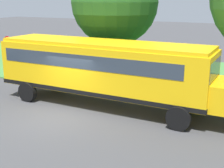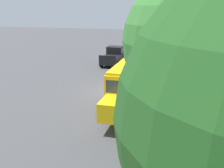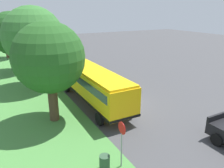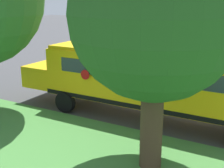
{
  "view_description": "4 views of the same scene",
  "coord_description": "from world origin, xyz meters",
  "views": [
    {
      "loc": [
        10.37,
        8.23,
        5.1
      ],
      "look_at": [
        -1.92,
        1.79,
        1.3
      ],
      "focal_mm": 50.0,
      "sensor_mm": 36.0,
      "label": 1
    },
    {
      "loc": [
        -5.6,
        20.65,
        7.01
      ],
      "look_at": [
        -1.1,
        4.21,
        1.91
      ],
      "focal_mm": 42.0,
      "sensor_mm": 36.0,
      "label": 2
    },
    {
      "loc": [
        -9.72,
        -15.71,
        8.1
      ],
      "look_at": [
        -0.5,
        1.19,
        1.54
      ],
      "focal_mm": 35.0,
      "sensor_mm": 36.0,
      "label": 3
    },
    {
      "loc": [
        -14.89,
        -3.75,
        5.4
      ],
      "look_at": [
        -1.61,
        3.76,
        1.1
      ],
      "focal_mm": 50.0,
      "sensor_mm": 36.0,
      "label": 4
    }
  ],
  "objects": [
    {
      "name": "ground_plane",
      "position": [
        0.0,
        0.0,
        0.0
      ],
      "size": [
        120.0,
        120.0,
        0.0
      ],
      "primitive_type": "plane",
      "color": "#424244"
    },
    {
      "name": "school_bus",
      "position": [
        -2.39,
        1.28,
        1.92
      ],
      "size": [
        2.85,
        12.42,
        3.16
      ],
      "color": "yellow",
      "rests_on": "ground"
    },
    {
      "name": "oak_tree_beside_bus",
      "position": [
        -6.3,
        -0.53,
        4.93
      ],
      "size": [
        5.1,
        5.1,
        7.47
      ],
      "color": "#4C3826",
      "rests_on": "ground"
    }
  ]
}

